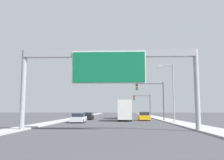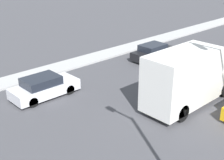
# 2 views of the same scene
# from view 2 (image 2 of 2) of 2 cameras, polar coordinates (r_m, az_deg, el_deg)

# --- Properties ---
(median_strip_left) EXTENTS (2.00, 120.00, 0.15)m
(median_strip_left) POSITION_cam_2_polar(r_m,az_deg,el_deg) (43.08, 18.13, 9.76)
(median_strip_left) COLOR #B0B0B0
(median_strip_left) RESTS_ON ground
(car_mid_center) EXTENTS (1.79, 4.26, 1.39)m
(car_mid_center) POSITION_cam_2_polar(r_m,az_deg,el_deg) (27.51, 7.62, 5.07)
(car_mid_center) COLOR black
(car_mid_center) RESTS_ON ground
(car_far_center) EXTENTS (1.87, 4.43, 1.41)m
(car_far_center) POSITION_cam_2_polar(r_m,az_deg,el_deg) (20.72, -12.34, -1.27)
(car_far_center) COLOR silver
(car_far_center) RESTS_ON ground
(truck_box_primary) EXTENTS (2.30, 7.10, 3.56)m
(truck_box_primary) POSITION_cam_2_polar(r_m,az_deg,el_deg) (19.34, 13.90, 0.44)
(truck_box_primary) COLOR white
(truck_box_primary) RESTS_ON ground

